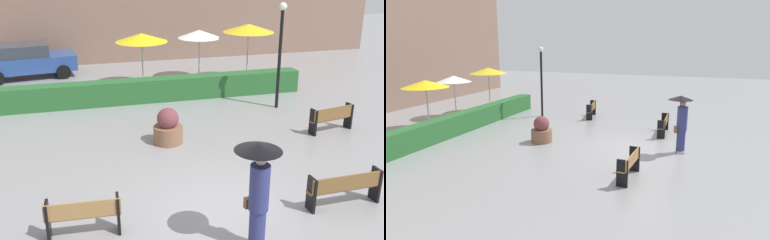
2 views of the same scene
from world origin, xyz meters
The scene contains 11 objects.
ground_plane centered at (0.00, 0.00, 0.00)m, with size 60.00×60.00×0.00m, color gray.
bench_far_right centered at (4.90, 3.66, 0.50)m, with size 1.60×0.59×0.84m.
bench_near_right centered at (2.69, -0.52, 0.49)m, with size 1.79×0.38×0.81m.
bench_near_left centered at (-3.06, -0.18, 0.50)m, with size 1.52×0.42×0.83m.
pedestrian_with_umbrella centered at (0.16, -1.40, 1.37)m, with size 0.90×0.90×2.19m.
planter_pot centered at (-0.38, 4.14, 0.48)m, with size 0.89×0.89×1.11m.
lamp_post centered at (4.26, 6.40, 2.36)m, with size 0.28×0.28×3.84m.
patio_umbrella_yellow centered at (-0.13, 10.36, 2.15)m, with size 2.18×2.18×2.33m.
patio_umbrella_white centered at (2.52, 10.92, 2.10)m, with size 1.90×1.90×2.28m.
patio_umbrella_yellow_far centered at (4.47, 9.99, 2.42)m, with size 2.21×2.21×2.60m.
hedge_strip centered at (-0.28, 8.40, 0.45)m, with size 12.55×0.70×0.89m, color #28602D.
Camera 2 is at (-13.05, -2.21, 4.16)m, focal length 32.56 mm.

